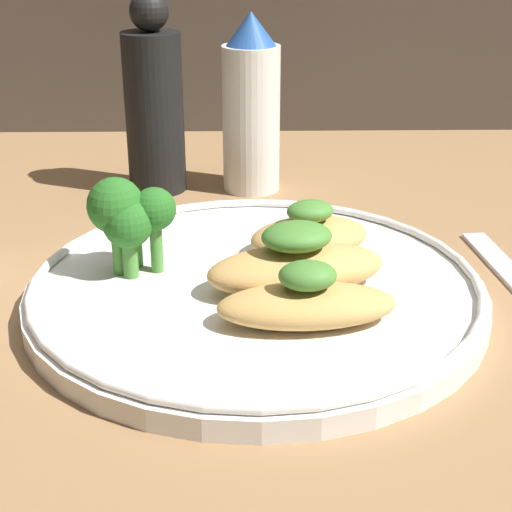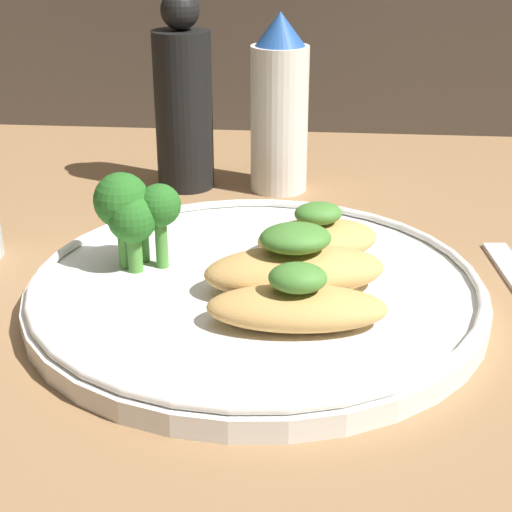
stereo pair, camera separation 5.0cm
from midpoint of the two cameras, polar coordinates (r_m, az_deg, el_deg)
The scene contains 8 objects.
ground_plane at distance 52.09cm, azimuth -2.77°, elevation -3.97°, with size 180.00×180.00×1.00cm, color #936D47.
plate at distance 51.40cm, azimuth -2.81°, elevation -2.51°, with size 29.96×29.96×2.00cm.
grilled_meat_front at distance 45.91cm, azimuth 0.59°, elevation -3.44°, with size 10.93×5.25×3.92cm.
grilled_meat_middle at distance 49.80cm, azimuth 0.05°, elevation -0.68°, with size 12.48×7.73×4.52cm.
grilled_meat_back at distance 55.19cm, azimuth 1.31°, elevation 1.55°, with size 9.75×7.66×3.88cm.
broccoli_bunch at distance 52.24cm, azimuth -11.95°, elevation 2.86°, with size 5.79×4.75×6.69cm.
sauce_bottle at distance 70.66cm, azimuth -2.41°, elevation 10.71°, with size 5.14×5.14×15.81cm.
pepper_grinder at distance 71.31cm, azimuth -9.48°, elevation 10.78°, with size 5.19×5.19×17.50cm.
Camera 1 is at (-0.86, -45.94, 24.16)cm, focal length 55.00 mm.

